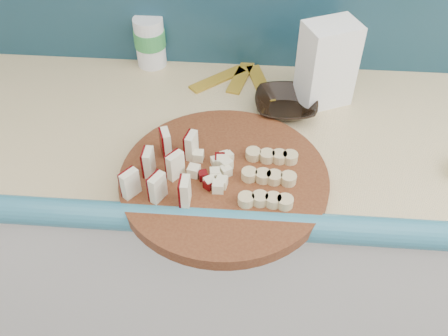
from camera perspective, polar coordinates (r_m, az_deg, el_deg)
kitchen_counter at (r=1.54m, az=1.30°, el=-8.38°), size 2.20×0.63×0.91m
cutting_board at (r=1.06m, az=-0.00°, el=-1.30°), size 0.49×0.49×0.03m
apple_wedges at (r=1.03m, az=-6.82°, el=0.05°), size 0.14×0.18×0.06m
apple_chunks at (r=1.05m, az=-1.50°, el=-0.13°), size 0.07×0.08×0.02m
banana_slices at (r=1.04m, az=5.19°, el=-1.07°), size 0.13×0.17×0.02m
brown_bowl at (r=1.26m, az=7.09°, el=7.17°), size 0.16×0.16×0.04m
flour_bag at (r=1.26m, az=11.69°, el=11.55°), size 0.15×0.13×0.21m
canister at (r=1.42m, az=-8.46°, el=14.17°), size 0.09×0.09×0.14m
banana_peel at (r=1.37m, az=1.81°, el=10.09°), size 0.23×0.20×0.01m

